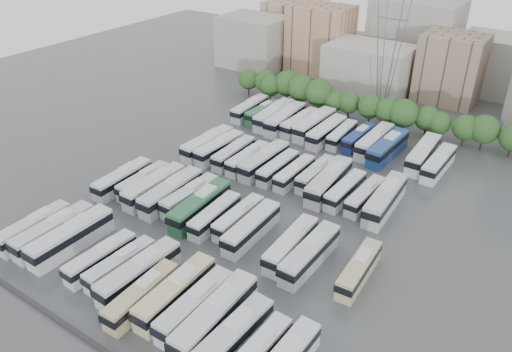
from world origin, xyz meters
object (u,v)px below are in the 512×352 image
Objects in this scene: bus_r0_s1 at (54,231)px; bus_r3_s9 at (375,141)px; bus_r1_s6 at (215,215)px; bus_r3_s13 at (439,163)px; bus_r0_s7 at (142,295)px; bus_r2_s3 at (234,153)px; bus_r1_s7 at (239,217)px; bus_r2_s1 at (208,144)px; bus_r0_s11 at (231,338)px; bus_r2_s6 at (278,168)px; bus_r1_s5 at (200,205)px; bus_r2_s7 at (294,173)px; bus_r3_s7 at (342,135)px; bus_r3_s5 at (314,124)px; bus_r0_s10 at (215,316)px; bus_r3_s1 at (263,112)px; bus_r0_s2 at (71,237)px; bus_r3_s10 at (388,147)px; bus_r2_s8 at (316,174)px; bus_r0_s0 at (34,227)px; bus_r1_s2 at (155,186)px; bus_r3_s4 at (300,123)px; bus_r2_s10 at (345,190)px; bus_r1_s8 at (251,228)px; bus_r1_s0 at (123,179)px; bus_r3_s0 at (250,108)px; bus_r3_s6 at (327,131)px; bus_r2_s2 at (219,148)px; bus_r1_s13 at (359,269)px; bus_r2_s4 at (248,159)px; bus_r1_s4 at (190,196)px; bus_r3_s8 at (359,138)px; bus_r3_s2 at (274,115)px; bus_r0_s4 at (101,258)px; bus_r1_s3 at (171,192)px; bus_r1_s10 at (291,244)px; bus_r3_s12 at (423,154)px; bus_r0_s9 at (195,306)px; bus_r2_s12 at (385,199)px; bus_r0_s8 at (176,292)px; bus_r0_s6 at (139,273)px; bus_r0_s5 at (121,265)px; electricity_pylon at (391,30)px; bus_r1_s1 at (144,181)px.

bus_r0_s1 is 60.22m from bus_r3_s9.
bus_r1_s6 is 42.58m from bus_r3_s13.
bus_r2_s3 is at bearing 107.35° from bus_r0_s7.
bus_r2_s1 is at bearing 139.30° from bus_r1_s7.
bus_r2_s1 is (-32.81, 36.06, 0.02)m from bus_r0_s11.
bus_r1_s5 is at bearing -99.85° from bus_r2_s6.
bus_r2_s7 is 18.97m from bus_r3_s7.
bus_r0_s1 is at bearing -101.99° from bus_r3_s5.
bus_r0_s10 is at bearing -47.23° from bus_r2_s1.
bus_r0_s2 is at bearing -84.98° from bus_r3_s1.
bus_r2_s8 is at bearing -109.65° from bus_r3_s10.
bus_r0_s11 is 1.11× the size of bus_r2_s3.
bus_r0_s0 is 0.87× the size of bus_r3_s10.
bus_r0_s0 is at bearing -118.79° from bus_r3_s10.
bus_r1_s2 is 1.16× the size of bus_r2_s6.
bus_r1_s2 is at bearing -135.88° from bus_r2_s8.
bus_r3_s4 is (9.96, -0.65, 0.16)m from bus_r3_s1.
bus_r0_s1 is at bearing -88.49° from bus_r3_s1.
bus_r2_s1 reaches higher than bus_r2_s10.
bus_r1_s7 is 0.89× the size of bus_r1_s8.
bus_r2_s7 is at bearing 37.28° from bus_r1_s0.
bus_r3_s0 reaches higher than bus_r0_s7.
bus_r3_s6 reaches higher than bus_r0_s7.
bus_r2_s2 reaches higher than bus_r1_s0.
bus_r2_s4 is at bearing 147.59° from bus_r1_s13.
bus_r0_s10 is 18.11m from bus_r1_s8.
bus_r2_s3 is (-3.27, 16.18, -0.05)m from bus_r1_s4.
bus_r3_s5 is at bearing -176.63° from bus_r3_s8.
bus_r3_s0 is at bearing 173.47° from bus_r3_s2.
bus_r0_s2 is 6.72m from bus_r0_s4.
bus_r1_s6 is at bearing -2.82° from bus_r1_s2.
bus_r1_s3 is 23.16m from bus_r1_s10.
bus_r3_s5 is 1.01× the size of bus_r3_s12.
bus_r0_s9 is (26.50, 0.24, -0.10)m from bus_r0_s1.
bus_r2_s12 is at bearing 73.74° from bus_r0_s9.
bus_r0_s8 is 1.00× the size of bus_r2_s1.
bus_r0_s11 is at bearing -62.60° from bus_r1_s8.
bus_r0_s10 is 1.01× the size of bus_r3_s2.
bus_r0_s9 is at bearing -45.61° from bus_r1_s4.
bus_r3_s10 is (3.19, -1.26, 0.04)m from bus_r3_s9.
bus_r0_s8 is at bearing -99.29° from bus_r2_s10.
bus_r0_s7 is 40.42m from bus_r2_s2.
bus_r3_s8 reaches higher than bus_r2_s7.
bus_r2_s8 is at bearing 82.20° from bus_r0_s6.
bus_r0_s11 reaches higher than bus_r0_s5.
bus_r3_s5 reaches higher than bus_r1_s5.
bus_r1_s7 is (-0.18, 20.26, -0.09)m from bus_r0_s7.
bus_r0_s2 is at bearing -97.33° from bus_r2_s3.
electricity_pylon reaches higher than bus_r1_s1.
bus_r3_s6 is (13.61, 18.06, 0.11)m from bus_r2_s2.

